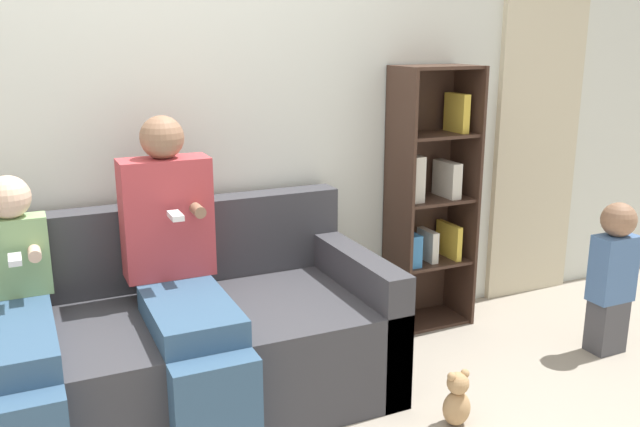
% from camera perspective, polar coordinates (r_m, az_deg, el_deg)
% --- Properties ---
extents(back_wall, '(10.00, 0.06, 2.55)m').
position_cam_1_polar(back_wall, '(3.39, -14.31, 8.06)').
color(back_wall, silver).
rests_on(back_wall, ground_plane).
extents(curtain_panel, '(0.63, 0.04, 2.06)m').
position_cam_1_polar(curtain_panel, '(4.48, 17.82, 6.21)').
color(curtain_panel, beige).
rests_on(curtain_panel, ground_plane).
extents(couch, '(2.03, 0.92, 0.87)m').
position_cam_1_polar(couch, '(3.17, -13.22, -10.98)').
color(couch, '#38383D').
rests_on(couch, ground_plane).
extents(adult_seated, '(0.40, 0.88, 1.31)m').
position_cam_1_polar(adult_seated, '(2.97, -11.56, -4.85)').
color(adult_seated, '#335170').
rests_on(adult_seated, ground_plane).
extents(child_seated, '(0.27, 0.90, 1.09)m').
position_cam_1_polar(child_seated, '(2.89, -23.77, -8.67)').
color(child_seated, '#335170').
rests_on(child_seated, ground_plane).
extents(toddler_standing, '(0.22, 0.18, 0.82)m').
position_cam_1_polar(toddler_standing, '(3.87, 23.41, -4.70)').
color(toddler_standing, '#47474C').
rests_on(toddler_standing, ground_plane).
extents(bookshelf, '(0.46, 0.31, 1.49)m').
position_cam_1_polar(bookshelf, '(3.91, 9.09, 1.30)').
color(bookshelf, '#3D281E').
rests_on(bookshelf, ground_plane).
extents(teddy_bear, '(0.13, 0.10, 0.26)m').
position_cam_1_polar(teddy_bear, '(3.09, 11.46, -15.11)').
color(teddy_bear, tan).
rests_on(teddy_bear, ground_plane).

